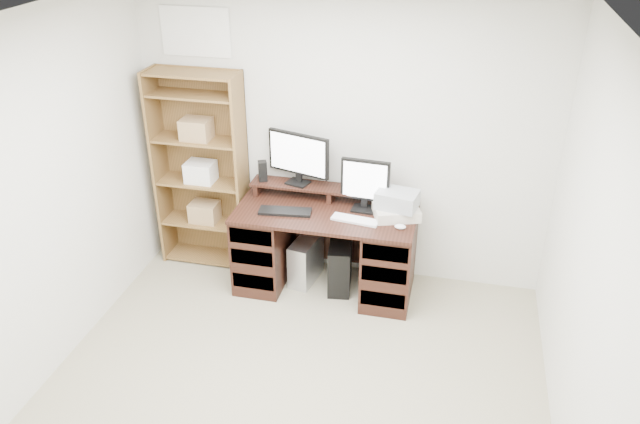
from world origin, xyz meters
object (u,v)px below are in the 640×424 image
(desk, at_px, (326,248))
(monitor_wide, at_px, (299,156))
(tower_silver, at_px, (306,260))
(monitor_small, at_px, (365,183))
(printer, at_px, (396,212))
(tower_black, at_px, (340,264))
(bookshelf, at_px, (202,169))

(desk, xyz_separation_m, monitor_wide, (-0.29, 0.23, 0.73))
(desk, relative_size, tower_silver, 3.71)
(monitor_small, xyz_separation_m, printer, (0.28, -0.08, -0.20))
(monitor_wide, xyz_separation_m, tower_black, (0.41, -0.19, -0.90))
(bookshelf, bearing_deg, printer, -5.92)
(tower_silver, bearing_deg, printer, 7.18)
(tower_black, height_order, bookshelf, bookshelf)
(printer, xyz_separation_m, bookshelf, (-1.76, 0.18, 0.12))
(monitor_wide, distance_m, tower_silver, 0.94)
(desk, relative_size, bookshelf, 0.83)
(tower_silver, distance_m, tower_black, 0.32)
(bookshelf, bearing_deg, monitor_wide, 0.98)
(monitor_small, xyz_separation_m, tower_silver, (-0.50, -0.05, -0.79))
(monitor_wide, xyz_separation_m, bookshelf, (-0.89, -0.02, -0.20))
(monitor_small, height_order, bookshelf, bookshelf)
(printer, bearing_deg, monitor_wide, 147.62)
(tower_silver, bearing_deg, tower_black, 4.98)
(monitor_wide, distance_m, tower_black, 1.01)
(desk, bearing_deg, printer, 3.03)
(monitor_small, bearing_deg, tower_black, -154.98)
(desk, distance_m, monitor_small, 0.68)
(tower_black, xyz_separation_m, bookshelf, (-1.30, 0.18, 0.70))
(printer, relative_size, tower_silver, 0.88)
(monitor_small, xyz_separation_m, tower_black, (-0.18, -0.07, -0.77))
(tower_silver, bearing_deg, bookshelf, -179.46)
(monitor_wide, height_order, monitor_small, monitor_wide)
(monitor_wide, bearing_deg, desk, -22.07)
(monitor_wide, relative_size, tower_silver, 1.37)
(monitor_wide, height_order, bookshelf, bookshelf)
(monitor_wide, bearing_deg, tower_silver, -44.02)
(printer, bearing_deg, desk, 163.44)
(desk, height_order, tower_silver, desk)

